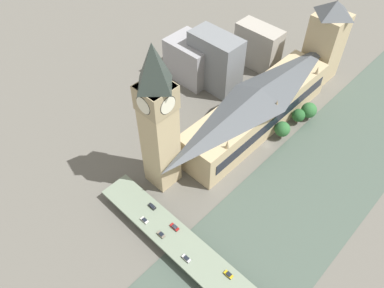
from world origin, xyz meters
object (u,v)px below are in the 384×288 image
at_px(road_bridge, 222,282).
at_px(car_southbound_extra, 186,258).
at_px(car_southbound_lead, 161,234).
at_px(car_northbound_tail, 175,227).
at_px(clock_tower, 158,118).
at_px(parliament_hall, 258,108).
at_px(car_southbound_tail, 144,220).
at_px(car_northbound_lead, 152,206).
at_px(victoria_tower, 325,41).
at_px(car_southbound_mid, 229,274).

relative_size(road_bridge, car_southbound_extra, 33.66).
bearing_deg(car_southbound_lead, car_southbound_extra, 178.97).
distance_m(car_northbound_tail, car_southbound_lead, 7.06).
distance_m(road_bridge, car_southbound_lead, 34.13).
bearing_deg(car_northbound_tail, clock_tower, -33.95).
xyz_separation_m(parliament_hall, road_bridge, (-49.60, 88.03, -9.53)).
bearing_deg(car_southbound_extra, car_southbound_tail, 0.14).
xyz_separation_m(parliament_hall, car_northbound_lead, (-1.53, 84.18, -7.80)).
xyz_separation_m(clock_tower, car_northbound_lead, (-12.42, 18.68, -37.37)).
distance_m(victoria_tower, car_southbound_extra, 164.63).
xyz_separation_m(car_southbound_lead, car_southbound_tail, (11.09, 0.36, -0.05)).
distance_m(clock_tower, victoria_tower, 135.48).
relative_size(parliament_hall, road_bridge, 0.75).
bearing_deg(car_southbound_lead, road_bridge, -174.38).
bearing_deg(car_southbound_extra, car_southbound_mid, -158.00).
height_order(clock_tower, car_northbound_lead, clock_tower).
bearing_deg(road_bridge, car_southbound_tail, 4.70).
bearing_deg(car_southbound_mid, car_northbound_lead, -0.34).
bearing_deg(parliament_hall, car_northbound_lead, 91.04).
relative_size(clock_tower, victoria_tower, 1.42).
relative_size(car_southbound_tail, car_southbound_extra, 0.93).
height_order(car_northbound_tail, car_southbound_mid, car_southbound_mid).
bearing_deg(car_southbound_mid, parliament_hall, -59.49).
bearing_deg(road_bridge, victoria_tower, -72.40).
height_order(parliament_hall, car_northbound_tail, parliament_hall).
height_order(victoria_tower, car_southbound_lead, victoria_tower).
bearing_deg(car_southbound_lead, car_northbound_tail, -103.65).
relative_size(clock_tower, car_southbound_extra, 19.05).
bearing_deg(car_southbound_tail, clock_tower, -59.45).
distance_m(road_bridge, car_northbound_lead, 48.26).
xyz_separation_m(road_bridge, car_southbound_tail, (45.01, 3.70, 1.74)).
xyz_separation_m(car_northbound_tail, car_southbound_mid, (-32.43, -0.04, 0.03)).
relative_size(clock_tower, car_southbound_lead, 20.94).
distance_m(car_northbound_tail, car_southbound_extra, 16.27).
relative_size(car_southbound_lead, car_southbound_mid, 0.96).
xyz_separation_m(car_northbound_lead, car_southbound_lead, (-14.15, 7.20, 0.06)).
height_order(clock_tower, car_southbound_tail, clock_tower).
bearing_deg(car_northbound_lead, victoria_tower, -89.41).
relative_size(parliament_hall, car_southbound_lead, 27.74).
bearing_deg(car_northbound_lead, car_northbound_tail, 178.80).
height_order(victoria_tower, car_northbound_tail, victoria_tower).
distance_m(clock_tower, car_southbound_extra, 62.54).
relative_size(car_northbound_lead, car_southbound_mid, 1.06).
distance_m(clock_tower, car_northbound_lead, 43.58).
bearing_deg(car_northbound_tail, car_southbound_tail, 29.54).
bearing_deg(clock_tower, car_southbound_extra, 148.59).
bearing_deg(victoria_tower, parliament_hall, 90.04).
distance_m(car_southbound_mid, car_southbound_extra, 19.23).
xyz_separation_m(car_southbound_lead, car_southbound_extra, (-16.28, 0.29, 0.01)).
xyz_separation_m(clock_tower, car_southbound_lead, (-26.57, 25.87, -37.31)).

